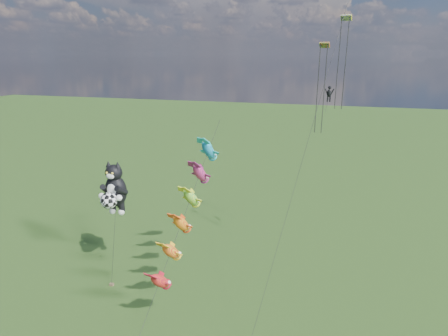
# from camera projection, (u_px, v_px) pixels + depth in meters

# --- Properties ---
(ground) EXTENTS (300.00, 300.00, 0.00)m
(ground) POSITION_uv_depth(u_px,v_px,m) (59.00, 312.00, 32.94)
(ground) COLOR #16360D
(cat_kite_rig) EXTENTS (2.52, 4.18, 11.90)m
(cat_kite_rig) POSITION_uv_depth(u_px,v_px,m) (114.00, 189.00, 36.70)
(cat_kite_rig) COLOR brown
(cat_kite_rig) RESTS_ON ground
(fish_windsock_rig) EXTENTS (2.88, 15.79, 15.67)m
(fish_windsock_rig) POSITION_uv_depth(u_px,v_px,m) (186.00, 211.00, 32.37)
(fish_windsock_rig) COLOR brown
(fish_windsock_rig) RESTS_ON ground
(parafoil_rig) EXTENTS (6.11, 16.78, 26.18)m
(parafoil_rig) POSITION_uv_depth(u_px,v_px,m) (329.00, 85.00, 33.92)
(parafoil_rig) COLOR brown
(parafoil_rig) RESTS_ON ground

